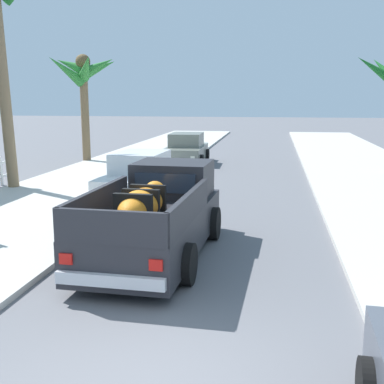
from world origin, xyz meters
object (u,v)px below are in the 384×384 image
car_left_mid (140,177)px  palm_tree_left_back (84,75)px  pickup_truck (157,217)px  car_right_near (186,150)px

car_left_mid → palm_tree_left_back: (-5.10, 8.42, 3.65)m
pickup_truck → palm_tree_left_back: bearing=116.6°
palm_tree_left_back → pickup_truck: bearing=-63.4°
car_right_near → car_left_mid: size_ratio=1.00×
palm_tree_left_back → car_left_mid: bearing=-58.8°
car_right_near → palm_tree_left_back: palm_tree_left_back is taller
pickup_truck → car_right_near: bearing=97.7°
car_right_near → palm_tree_left_back: bearing=-176.3°
pickup_truck → car_left_mid: bearing=108.8°
pickup_truck → car_right_near: (-1.93, 14.33, -0.10)m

